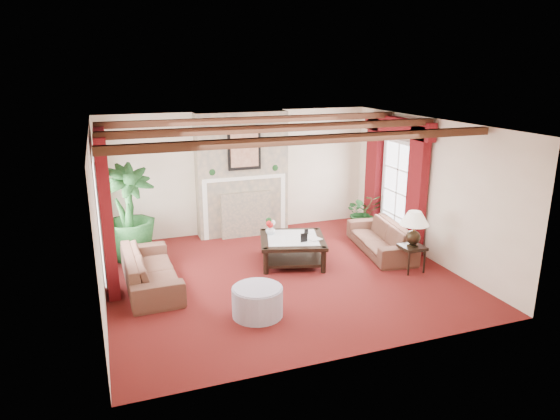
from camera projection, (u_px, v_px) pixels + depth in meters
name	position (u px, v px, depth m)	size (l,w,h in m)	color
floor	(282.00, 276.00, 8.97)	(6.00, 6.00, 0.00)	#4B0D0D
ceiling	(282.00, 124.00, 8.21)	(6.00, 6.00, 0.00)	white
back_wall	(240.00, 172.00, 11.08)	(6.00, 0.02, 2.70)	beige
left_wall	(97.00, 221.00, 7.62)	(0.02, 5.50, 2.70)	beige
right_wall	(429.00, 189.00, 9.56)	(0.02, 5.50, 2.70)	beige
ceiling_beams	(282.00, 128.00, 8.23)	(6.00, 3.00, 0.12)	#3E2113
fireplace	(241.00, 112.00, 10.52)	(2.00, 0.52, 2.70)	tan
french_door_left	(94.00, 159.00, 8.31)	(0.10, 1.10, 2.16)	white
french_door_right	(401.00, 142.00, 10.24)	(0.10, 1.10, 2.16)	white
curtains_left	(99.00, 134.00, 8.23)	(0.20, 2.40, 2.55)	#4A090B
curtains_right	(398.00, 121.00, 10.09)	(0.20, 2.40, 2.55)	#4A090B
sofa_left	(150.00, 264.00, 8.43)	(0.67, 2.11, 0.82)	#3B101B
sofa_right	(381.00, 233.00, 10.03)	(0.87, 2.05, 0.78)	#3B101B
potted_palm	(130.00, 233.00, 9.68)	(1.53, 2.06, 1.03)	black
small_plant	(363.00, 216.00, 11.29)	(0.89, 0.97, 0.69)	black
coffee_table	(292.00, 250.00, 9.51)	(1.20, 1.20, 0.49)	black
side_table	(411.00, 258.00, 9.12)	(0.41, 0.41, 0.49)	black
ottoman	(257.00, 302.00, 7.48)	(0.77, 0.77, 0.45)	#948EA1
table_lamp	(414.00, 228.00, 8.95)	(0.53, 0.53, 0.67)	black
flower_vase	(270.00, 230.00, 9.61)	(0.22, 0.23, 0.19)	silver
book	(308.00, 232.00, 9.26)	(0.23, 0.10, 0.32)	black
photo_frame_a	(304.00, 238.00, 9.19)	(0.13, 0.02, 0.18)	black
photo_frame_b	(306.00, 232.00, 9.59)	(0.09, 0.02, 0.12)	black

